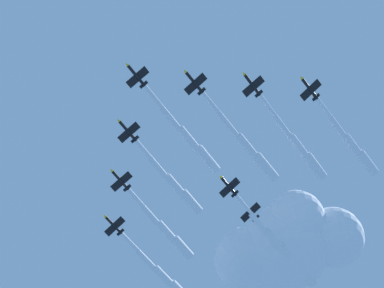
% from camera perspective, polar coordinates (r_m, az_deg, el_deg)
% --- Properties ---
extents(jet_lead, '(30.99, 42.79, 4.56)m').
position_cam_1_polar(jet_lead, '(208.93, -0.26, 0.48)').
color(jet_lead, black).
extents(jet_port_inner, '(32.25, 43.02, 4.50)m').
position_cam_1_polar(jet_port_inner, '(207.77, 5.31, -0.24)').
color(jet_port_inner, black).
extents(jet_starboard_inner, '(28.48, 39.23, 4.54)m').
position_cam_1_polar(jet_starboard_inner, '(214.39, -1.66, -3.88)').
color(jet_starboard_inner, black).
extents(jet_port_mid, '(30.38, 42.09, 4.52)m').
position_cam_1_polar(jet_port_mid, '(212.49, 10.13, -0.23)').
color(jet_port_mid, black).
extents(jet_starboard_mid, '(28.71, 39.85, 4.49)m').
position_cam_1_polar(jet_starboard_mid, '(224.41, -2.45, -8.27)').
color(jet_starboard_mid, black).
extents(jet_port_outer, '(29.57, 39.02, 4.56)m').
position_cam_1_polar(jet_port_outer, '(216.78, 14.99, -0.06)').
color(jet_port_outer, black).
extents(jet_starboard_outer, '(31.82, 42.52, 4.55)m').
position_cam_1_polar(jet_starboard_outer, '(236.79, -2.70, -12.42)').
color(jet_starboard_outer, black).
extents(jet_trail_port, '(30.69, 41.50, 4.53)m').
position_cam_1_polar(jet_trail_port, '(229.20, 7.76, -8.91)').
color(jet_trail_port, black).
extents(jet_trail_starboard, '(29.96, 40.10, 4.53)m').
position_cam_1_polar(jet_trail_starboard, '(235.48, 9.44, -10.79)').
color(jet_trail_starboard, black).
extents(cloud_puff, '(61.29, 41.53, 35.91)m').
position_cam_1_polar(cloud_puff, '(249.87, 8.95, -9.45)').
color(cloud_puff, white).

